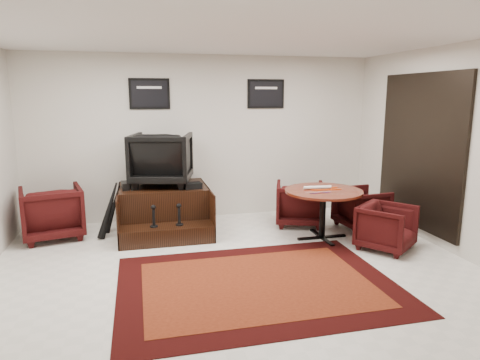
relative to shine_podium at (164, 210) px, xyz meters
name	(u,v)px	position (x,y,z in m)	size (l,w,h in m)	color
ground	(237,270)	(0.77, -1.83, -0.33)	(6.00, 6.00, 0.00)	silver
room_shell	(268,124)	(1.18, -1.71, 1.46)	(6.02, 5.02, 2.81)	beige
area_rug	(257,284)	(0.90, -2.28, -0.32)	(3.12, 2.34, 0.01)	black
shine_podium	(164,210)	(0.00, 0.00, 0.00)	(1.38, 1.42, 0.71)	black
shine_chair	(161,156)	(0.00, 0.14, 0.85)	(0.90, 0.85, 0.93)	black
shoes_pair	(129,185)	(-0.51, -0.02, 0.44)	(0.26, 0.32, 0.11)	black
polish_kit	(193,186)	(0.44, -0.23, 0.43)	(0.27, 0.18, 0.09)	black
umbrella_black	(109,210)	(-0.82, -0.22, 0.12)	(0.33, 0.12, 0.89)	black
umbrella_hooked	(113,209)	(-0.78, 0.07, 0.06)	(0.29, 0.11, 0.78)	black
armchair_side	(52,210)	(-1.66, 0.03, 0.11)	(0.85, 0.79, 0.87)	black
meeting_table	(323,196)	(2.29, -0.96, 0.33)	(1.14, 1.14, 0.75)	#49190A
table_chair_back	(300,201)	(2.22, -0.20, 0.07)	(0.76, 0.72, 0.79)	black
table_chair_window	(362,206)	(3.13, -0.60, 0.03)	(0.70, 0.66, 0.72)	black
table_chair_corner	(387,225)	(2.96, -1.60, 0.02)	(0.68, 0.64, 0.70)	black
paper_roll	(317,187)	(2.23, -0.87, 0.44)	(0.05, 0.05, 0.42)	silver
table_clutter	(325,190)	(2.31, -0.96, 0.43)	(0.57, 0.32, 0.01)	#EF4A0D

